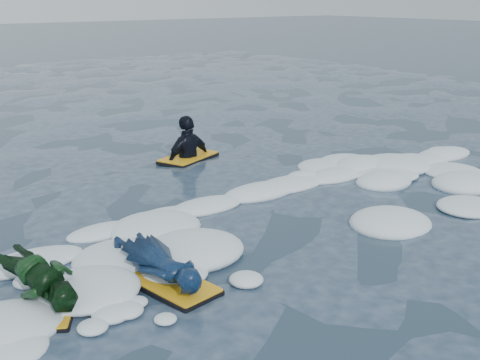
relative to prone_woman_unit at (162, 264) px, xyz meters
The scene contains 5 objects.
ground 1.18m from the prone_woman_unit, ahead, with size 120.00×120.00×0.00m, color #192B3D.
foam_band 1.47m from the prone_woman_unit, 37.28° to the left, with size 12.00×3.10×0.30m, color white, non-canonical shape.
prone_woman_unit is the anchor object (origin of this frame).
prone_child_unit 1.15m from the prone_woman_unit, 167.48° to the left, with size 0.79×1.30×0.48m.
waiting_rider_unit 4.63m from the prone_woman_unit, 54.76° to the left, with size 1.24×0.97×1.64m.
Camera 1 is at (-3.81, -4.72, 2.76)m, focal length 45.00 mm.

